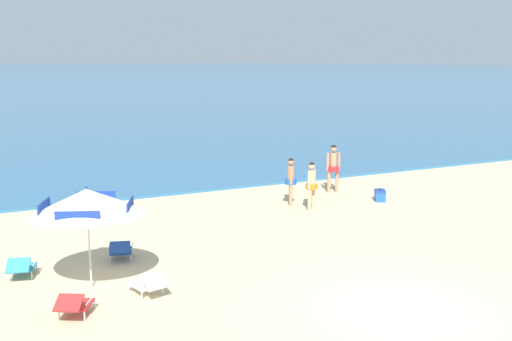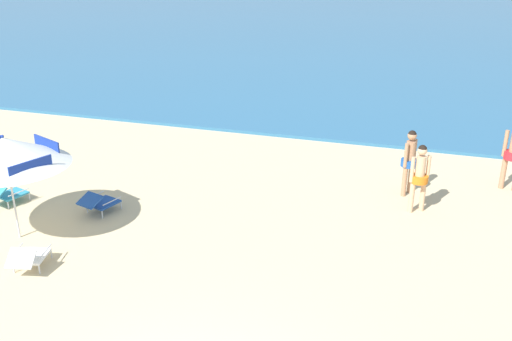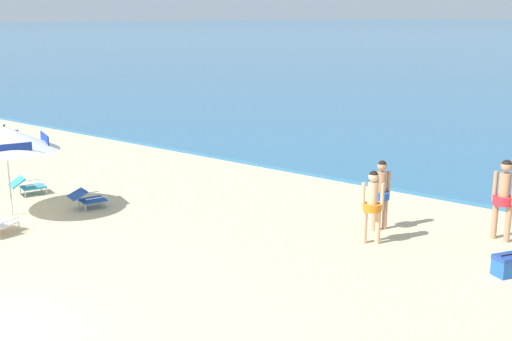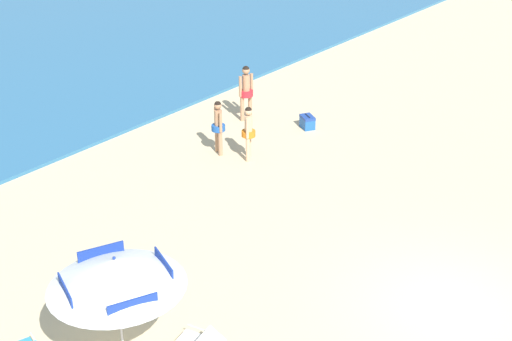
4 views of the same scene
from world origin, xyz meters
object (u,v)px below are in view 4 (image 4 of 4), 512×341
Objects in this scene: person_standing_beside at (246,89)px; person_wading_in at (218,124)px; cooler_box at (307,122)px; beach_umbrella_striped_main at (116,273)px; lounge_chair_beside_umbrella at (113,290)px; person_standing_near_shore at (248,129)px.

person_standing_beside reaches higher than person_wading_in.
cooler_box is at bearing -69.00° from person_standing_beside.
lounge_chair_beside_umbrella is at bearing 55.87° from beach_umbrella_striped_main.
person_standing_beside reaches higher than person_standing_near_shore.
beach_umbrella_striped_main is 1.60× the size of person_wading_in.
person_wading_in reaches higher than person_standing_near_shore.
person_standing_beside is 2.97× the size of cooler_box.
person_standing_near_shore is at bearing -137.74° from person_standing_beside.
person_wading_in reaches higher than cooler_box.
person_standing_near_shore is 0.89× the size of person_standing_beside.
person_wading_in reaches higher than lounge_chair_beside_umbrella.
lounge_chair_beside_umbrella is 0.61× the size of person_wading_in.
cooler_box is (10.67, 3.70, -1.71)m from beach_umbrella_striped_main.
person_standing_near_shore is 0.99× the size of person_wading_in.
lounge_chair_beside_umbrella is 7.28m from person_wading_in.
beach_umbrella_striped_main is 4.29× the size of cooler_box.
cooler_box is at bearing 0.72° from person_standing_near_shore.
person_wading_in is 3.31m from cooler_box.
person_wading_in is at bearing 25.22° from lounge_chair_beside_umbrella.
person_standing_near_shore is at bearing 25.09° from beach_umbrella_striped_main.
person_wading_in is (-2.38, -1.01, -0.10)m from person_standing_beside.
person_wading_in is at bearing 31.15° from beach_umbrella_striped_main.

